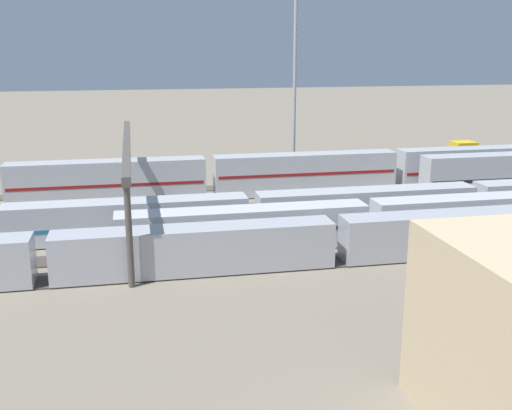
{
  "coord_description": "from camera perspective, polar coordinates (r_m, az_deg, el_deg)",
  "views": [
    {
      "loc": [
        19.39,
        62.84,
        18.32
      ],
      "look_at": [
        7.48,
        3.72,
        2.5
      ],
      "focal_mm": 43.14,
      "sensor_mm": 36.0,
      "label": 1
    }
  ],
  "objects": [
    {
      "name": "ground_plane",
      "position": [
        68.27,
        5.55,
        -0.94
      ],
      "size": [
        400.0,
        400.0,
        0.0
      ],
      "primitive_type": "plane",
      "color": "#756B5B"
    },
    {
      "name": "track_bed_0",
      "position": [
        82.27,
        2.54,
        1.86
      ],
      "size": [
        140.0,
        2.8,
        0.12
      ],
      "primitive_type": "cube",
      "color": "#4C443D",
      "rests_on": "ground_plane"
    },
    {
      "name": "track_bed_1",
      "position": [
        77.56,
        3.42,
        1.05
      ],
      "size": [
        140.0,
        2.8,
        0.12
      ],
      "primitive_type": "cube",
      "color": "#4C443D",
      "rests_on": "ground_plane"
    },
    {
      "name": "track_bed_2",
      "position": [
        72.88,
        4.42,
        0.14
      ],
      "size": [
        140.0,
        2.8,
        0.12
      ],
      "primitive_type": "cube",
      "color": "#4C443D",
      "rests_on": "ground_plane"
    },
    {
      "name": "track_bed_3",
      "position": [
        68.25,
        5.55,
        -0.89
      ],
      "size": [
        140.0,
        2.8,
        0.12
      ],
      "primitive_type": "cube",
      "color": "#4C443D",
      "rests_on": "ground_plane"
    },
    {
      "name": "track_bed_4",
      "position": [
        63.68,
        6.85,
        -2.07
      ],
      "size": [
        140.0,
        2.8,
        0.12
      ],
      "primitive_type": "cube",
      "color": "#3D3833",
      "rests_on": "ground_plane"
    },
    {
      "name": "track_bed_5",
      "position": [
        59.17,
        8.35,
        -3.44
      ],
      "size": [
        140.0,
        2.8,
        0.12
      ],
      "primitive_type": "cube",
      "color": "#3D3833",
      "rests_on": "ground_plane"
    },
    {
      "name": "track_bed_6",
      "position": [
        54.75,
        10.1,
        -5.02
      ],
      "size": [
        140.0,
        2.8,
        0.12
      ],
      "primitive_type": "cube",
      "color": "#3D3833",
      "rests_on": "ground_plane"
    },
    {
      "name": "train_on_track_5",
      "position": [
        63.61,
        18.73,
        -0.87
      ],
      "size": [
        66.4,
        3.06,
        4.4
      ],
      "color": "maroon",
      "rests_on": "ground_plane"
    },
    {
      "name": "train_on_track_0",
      "position": [
        92.9,
        20.03,
        3.79
      ],
      "size": [
        10.0,
        3.0,
        5.0
      ],
      "color": "gold",
      "rests_on": "ground_plane"
    },
    {
      "name": "train_on_track_1",
      "position": [
        81.53,
        12.82,
        3.22
      ],
      "size": [
        95.6,
        3.06,
        5.0
      ],
      "color": "#B7BABF",
      "rests_on": "ground_plane"
    },
    {
      "name": "train_on_track_6",
      "position": [
        52.8,
        6.1,
        -3.31
      ],
      "size": [
        139.0,
        3.0,
        4.4
      ],
      "color": "#1E6B9E",
      "rests_on": "ground_plane"
    },
    {
      "name": "train_on_track_4",
      "position": [
        63.7,
        8.43,
        -0.26
      ],
      "size": [
        114.8,
        3.06,
        4.4
      ],
      "color": "maroon",
      "rests_on": "ground_plane"
    },
    {
      "name": "light_mast_0",
      "position": [
        82.66,
        3.68,
        16.08
      ],
      "size": [
        2.8,
        0.7,
        32.8
      ],
      "color": "#9EA0A5",
      "rests_on": "ground_plane"
    },
    {
      "name": "signal_gantry",
      "position": [
        63.74,
        -11.86,
        4.75
      ],
      "size": [
        0.7,
        35.0,
        8.8
      ],
      "color": "#4C4742",
      "rests_on": "ground_plane"
    }
  ]
}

